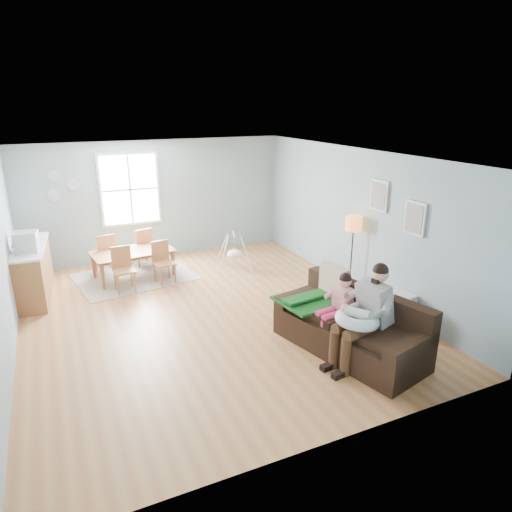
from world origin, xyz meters
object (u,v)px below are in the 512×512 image
storage_cube (397,310)px  baby_swing (234,253)px  dining_table (134,264)px  toddler (339,299)px  chair_nw (106,251)px  sofa (352,330)px  chair_se (163,260)px  floor_lamp (353,230)px  father (365,312)px  counter (33,271)px  chair_ne (143,245)px  chair_sw (123,266)px  monitor (26,242)px

storage_cube → baby_swing: size_ratio=0.54×
storage_cube → dining_table: dining_table is taller
toddler → chair_nw: size_ratio=1.07×
sofa → baby_swing: sofa is taller
sofa → dining_table: (-2.36, 4.32, -0.04)m
chair_se → storage_cube: bearing=-48.9°
dining_table → baby_swing: baby_swing is taller
toddler → floor_lamp: size_ratio=0.62×
father → toddler: father is taller
counter → storage_cube: bearing=-34.4°
chair_ne → counter: bearing=-158.1°
sofa → counter: bearing=136.2°
chair_se → counter: (-2.37, 0.23, 0.04)m
floor_lamp → chair_se: (-3.13, 2.02, -0.77)m
floor_lamp → storage_cube: 1.75m
chair_ne → counter: 2.37m
chair_se → counter: bearing=174.4°
chair_sw → counter: bearing=167.1°
chair_nw → toddler: bearing=-59.6°
sofa → storage_cube: (1.16, 0.36, -0.06)m
chair_ne → floor_lamp: bearing=-43.5°
toddler → monitor: 5.44m
dining_table → chair_nw: chair_nw is taller
chair_nw → chair_ne: (0.81, 0.13, 0.00)m
father → toddler: 0.53m
toddler → monitor: (-4.12, 3.53, 0.41)m
toddler → chair_sw: size_ratio=1.06×
dining_table → chair_nw: (-0.49, 0.49, 0.20)m
dining_table → chair_nw: 0.72m
chair_nw → counter: 1.58m
chair_nw → father: bearing=-61.6°
father → floor_lamp: size_ratio=0.96×
chair_se → dining_table: bearing=135.0°
father → chair_se: bearing=113.4°
storage_cube → chair_ne: 5.59m
baby_swing → dining_table: bearing=168.8°
sofa → floor_lamp: (1.27, 1.81, 0.92)m
dining_table → chair_ne: (0.32, 0.62, 0.20)m
toddler → chair_nw: bearing=120.4°
toddler → dining_table: bearing=118.3°
dining_table → counter: counter is taller
sofa → father: father is taller
storage_cube → chair_nw: bearing=132.0°
chair_se → chair_nw: chair_nw is taller
sofa → floor_lamp: bearing=55.0°
floor_lamp → chair_sw: bearing=154.3°
monitor → baby_swing: 4.06m
sofa → counter: (-4.23, 4.06, 0.19)m
monitor → baby_swing: bearing=2.8°
storage_cube → counter: counter is taller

